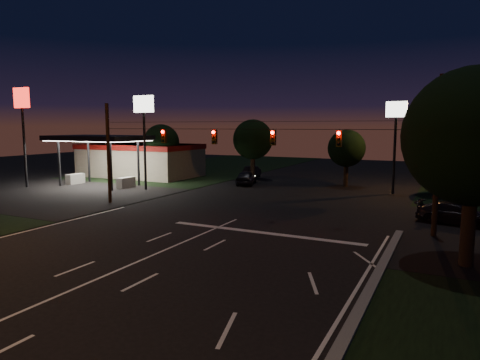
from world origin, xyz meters
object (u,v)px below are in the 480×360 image
Objects in this scene: utility_pole_right at (433,237)px; tree_right_near at (475,138)px; car_oncoming_b at (252,172)px; car_cross at (456,214)px; car_oncoming_a at (246,178)px.

utility_pole_right is 7.61m from tree_right_near.
car_oncoming_b is 0.87× the size of car_cross.
car_cross is at bearing 92.49° from tree_right_near.
utility_pole_right is 2.16× the size of car_oncoming_b.
tree_right_near is 2.10× the size of car_oncoming_b.
car_oncoming_a is at bearing 136.10° from tree_right_near.
car_oncoming_a reaches higher than car_oncoming_b.
car_cross is (1.15, 3.88, 0.69)m from utility_pole_right.
car_cross is at bearing 135.35° from car_oncoming_a.
tree_right_near is 2.03× the size of car_oncoming_a.
tree_right_near is at bearing 119.54° from car_oncoming_b.
car_oncoming_a is (-20.35, 19.58, -4.94)m from tree_right_near.
tree_right_near is (1.53, -4.83, 5.68)m from utility_pole_right.
tree_right_near is at bearing -167.27° from car_cross.
utility_pole_right is 1.88× the size of car_cross.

